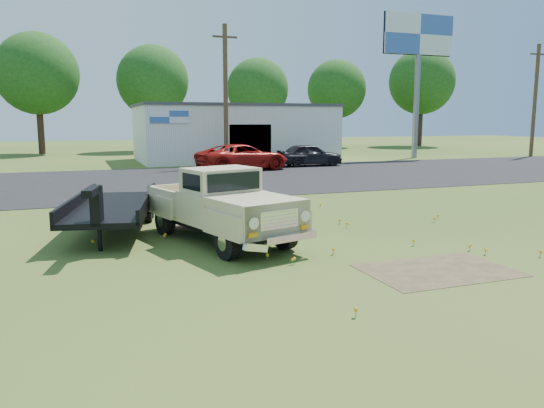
% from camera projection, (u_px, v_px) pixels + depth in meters
% --- Properties ---
extents(ground, '(140.00, 140.00, 0.00)m').
position_uv_depth(ground, '(310.00, 244.00, 13.05)').
color(ground, '#314F19').
rests_on(ground, ground).
extents(asphalt_lot, '(90.00, 14.00, 0.02)m').
position_uv_depth(asphalt_lot, '(188.00, 180.00, 26.93)').
color(asphalt_lot, black).
rests_on(asphalt_lot, ground).
extents(dirt_patch_a, '(3.00, 2.00, 0.01)m').
position_uv_depth(dirt_patch_a, '(438.00, 271.00, 10.79)').
color(dirt_patch_a, '#493726').
rests_on(dirt_patch_a, ground).
extents(dirt_patch_b, '(2.20, 1.60, 0.01)m').
position_uv_depth(dirt_patch_b, '(199.00, 224.00, 15.60)').
color(dirt_patch_b, '#493726').
rests_on(dirt_patch_b, ground).
extents(commercial_building, '(14.20, 8.20, 4.15)m').
position_uv_depth(commercial_building, '(234.00, 132.00, 39.77)').
color(commercial_building, silver).
rests_on(commercial_building, ground).
extents(billboard, '(6.10, 0.45, 11.05)m').
position_uv_depth(billboard, '(418.00, 47.00, 40.83)').
color(billboard, slate).
rests_on(billboard, ground).
extents(utility_pole_mid, '(1.60, 0.30, 9.00)m').
position_uv_depth(utility_pole_mid, '(226.00, 95.00, 34.06)').
color(utility_pole_mid, '#4D3223').
rests_on(utility_pole_mid, ground).
extents(utility_pole_east, '(1.60, 0.30, 9.00)m').
position_uv_depth(utility_pole_east, '(535.00, 100.00, 43.01)').
color(utility_pole_east, '#4D3223').
rests_on(utility_pole_east, ground).
extents(treeline_c, '(7.04, 7.04, 10.47)m').
position_uv_depth(treeline_c, '(37.00, 74.00, 45.76)').
color(treeline_c, '#362118').
rests_on(treeline_c, ground).
extents(treeline_d, '(6.72, 6.72, 10.00)m').
position_uv_depth(treeline_d, '(153.00, 81.00, 50.17)').
color(treeline_d, '#362118').
rests_on(treeline_d, ground).
extents(treeline_e, '(6.08, 6.08, 9.04)m').
position_uv_depth(treeline_e, '(258.00, 89.00, 52.33)').
color(treeline_e, '#362118').
rests_on(treeline_e, ground).
extents(treeline_f, '(6.40, 6.40, 9.52)m').
position_uv_depth(treeline_f, '(337.00, 89.00, 58.03)').
color(treeline_f, '#362118').
rests_on(treeline_f, ground).
extents(treeline_g, '(7.36, 7.36, 10.95)m').
position_uv_depth(treeline_g, '(422.00, 82.00, 59.94)').
color(treeline_g, '#362118').
rests_on(treeline_g, ground).
extents(vintage_pickup_truck, '(3.36, 5.52, 1.87)m').
position_uv_depth(vintage_pickup_truck, '(221.00, 205.00, 13.21)').
color(vintage_pickup_truck, tan).
rests_on(vintage_pickup_truck, ground).
extents(flatbed_trailer, '(3.11, 6.12, 1.59)m').
position_uv_depth(flatbed_trailer, '(113.00, 203.00, 14.44)').
color(flatbed_trailer, black).
rests_on(flatbed_trailer, ground).
extents(red_pickup, '(5.99, 3.56, 1.56)m').
position_uv_depth(red_pickup, '(243.00, 157.00, 31.90)').
color(red_pickup, '#9B130E').
rests_on(red_pickup, ground).
extents(dark_sedan, '(4.35, 1.85, 1.47)m').
position_uv_depth(dark_sedan, '(309.00, 155.00, 34.77)').
color(dark_sedan, black).
rests_on(dark_sedan, ground).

